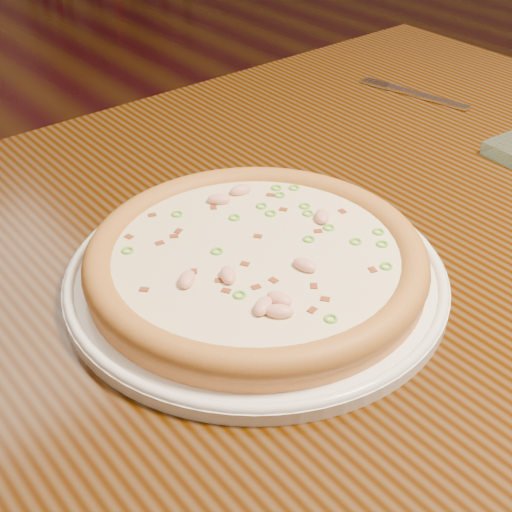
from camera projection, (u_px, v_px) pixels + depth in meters
ground at (167, 447)px, 1.46m from camera, size 9.00×9.00×0.00m
hero_table at (309, 290)px, 0.83m from camera, size 1.20×0.80×0.75m
plate at (256, 274)px, 0.68m from camera, size 0.36×0.36×0.02m
pizza at (256, 259)px, 0.67m from camera, size 0.32×0.32×0.03m
fork at (418, 95)px, 1.05m from camera, size 0.05×0.17×0.00m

